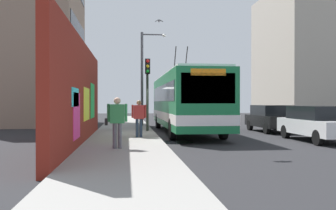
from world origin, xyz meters
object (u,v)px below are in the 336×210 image
at_px(city_bus, 185,100).
at_px(pedestrian_near_wall, 117,118).
at_px(traffic_light, 147,82).
at_px(pedestrian_at_curb, 139,115).
at_px(parked_car_black, 272,118).
at_px(parked_car_white, 318,123).
at_px(street_lamp, 145,72).

bearing_deg(city_bus, pedestrian_near_wall, 155.68).
relative_size(city_bus, traffic_light, 3.07).
xyz_separation_m(city_bus, pedestrian_at_curb, (-3.92, 2.74, -0.71)).
relative_size(pedestrian_at_curb, traffic_light, 0.42).
bearing_deg(traffic_light, parked_car_black, -86.27).
distance_m(parked_car_black, pedestrian_near_wall, 12.04).
xyz_separation_m(parked_car_white, pedestrian_at_curb, (1.28, 7.94, 0.31)).
height_order(parked_car_black, pedestrian_near_wall, pedestrian_near_wall).
xyz_separation_m(city_bus, parked_car_black, (0.14, -5.20, -1.02)).
bearing_deg(street_lamp, traffic_light, 178.88).
bearing_deg(parked_car_white, street_lamp, 36.34).
height_order(city_bus, traffic_light, city_bus).
distance_m(parked_car_white, pedestrian_near_wall, 9.28).
bearing_deg(pedestrian_at_curb, street_lamp, -4.57).
height_order(pedestrian_near_wall, street_lamp, street_lamp).
height_order(city_bus, street_lamp, street_lamp).
xyz_separation_m(city_bus, pedestrian_near_wall, (-8.03, 3.63, -0.66)).
xyz_separation_m(parked_car_black, pedestrian_at_curb, (-4.06, 7.94, 0.31)).
distance_m(city_bus, parked_car_black, 5.30).
xyz_separation_m(city_bus, parked_car_white, (-5.20, -5.20, -1.02)).
bearing_deg(pedestrian_near_wall, parked_car_white, -72.21).
distance_m(parked_car_black, street_lamp, 9.06).
bearing_deg(traffic_light, city_bus, -81.13).
bearing_deg(parked_car_black, traffic_light, 93.73).
bearing_deg(street_lamp, parked_car_white, -143.66).
bearing_deg(city_bus, pedestrian_at_curb, 145.07).
height_order(parked_car_white, pedestrian_at_curb, pedestrian_at_curb).
bearing_deg(pedestrian_at_curb, city_bus, -34.93).
bearing_deg(pedestrian_near_wall, parked_car_black, -47.20).
height_order(parked_car_black, traffic_light, traffic_light).
relative_size(pedestrian_near_wall, pedestrian_at_curb, 1.04).
height_order(pedestrian_near_wall, traffic_light, traffic_light).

